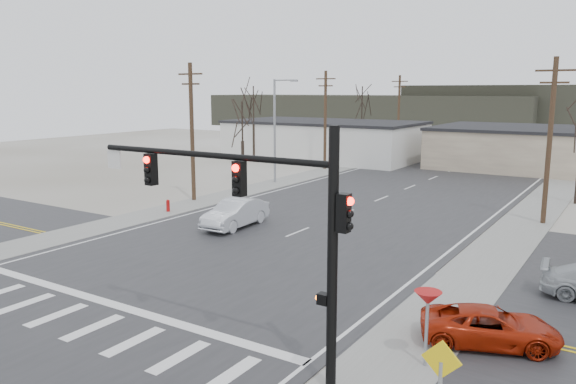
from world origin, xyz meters
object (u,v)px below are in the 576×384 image
object	(u,v)px
traffic_signal_mast	(272,215)
car_parked_red	(490,327)
car_far_b	(470,152)
sedan_crossing	(235,213)
fire_hydrant	(168,206)
car_far_a	(478,157)

from	to	relation	value
traffic_signal_mast	car_parked_red	bearing A→B (deg)	47.02
traffic_signal_mast	car_far_b	bearing A→B (deg)	99.34
sedan_crossing	car_parked_red	xyz separation A→B (m)	(16.52, -8.09, -0.23)
traffic_signal_mast	fire_hydrant	bearing A→B (deg)	141.87
sedan_crossing	car_far_a	bearing A→B (deg)	79.61
fire_hydrant	car_far_b	world-z (taller)	car_far_b
fire_hydrant	sedan_crossing	size ratio (longest dim) A/B	0.17
fire_hydrant	traffic_signal_mast	bearing A→B (deg)	-38.13
fire_hydrant	car_far_a	distance (m)	37.82
traffic_signal_mast	sedan_crossing	world-z (taller)	traffic_signal_mast
traffic_signal_mast	car_far_a	world-z (taller)	traffic_signal_mast
traffic_signal_mast	car_parked_red	world-z (taller)	traffic_signal_mast
traffic_signal_mast	car_far_a	distance (m)	50.94
fire_hydrant	car_far_a	size ratio (longest dim) A/B	0.16
fire_hydrant	car_far_a	world-z (taller)	car_far_a
car_parked_red	fire_hydrant	bearing A→B (deg)	47.70
traffic_signal_mast	car_far_b	world-z (taller)	traffic_signal_mast
traffic_signal_mast	sedan_crossing	bearing A→B (deg)	131.30
traffic_signal_mast	car_far_a	size ratio (longest dim) A/B	1.63
car_far_a	car_parked_red	world-z (taller)	car_far_a
traffic_signal_mast	fire_hydrant	world-z (taller)	traffic_signal_mast
sedan_crossing	car_parked_red	bearing A→B (deg)	-29.12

